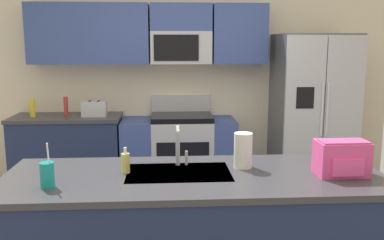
% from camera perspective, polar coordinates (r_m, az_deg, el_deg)
% --- Properties ---
extents(kitchen_wall_unit, '(5.20, 0.43, 2.60)m').
position_cam_1_polar(kitchen_wall_unit, '(5.26, -2.33, 7.39)').
color(kitchen_wall_unit, beige).
rests_on(kitchen_wall_unit, ground).
extents(back_counter, '(1.27, 0.63, 0.90)m').
position_cam_1_polar(back_counter, '(5.26, -16.37, -4.28)').
color(back_counter, '#1E2A4D').
rests_on(back_counter, ground).
extents(range_oven, '(1.36, 0.61, 1.10)m').
position_cam_1_polar(range_oven, '(5.14, -1.81, -4.30)').
color(range_oven, '#B7BABF').
rests_on(range_oven, ground).
extents(refrigerator, '(0.90, 0.76, 1.85)m').
position_cam_1_polar(refrigerator, '(5.27, 15.98, 1.03)').
color(refrigerator, '#4C4F54').
rests_on(refrigerator, ground).
extents(island_counter, '(2.47, 0.91, 0.90)m').
position_cam_1_polar(island_counter, '(2.92, 0.29, -15.73)').
color(island_counter, '#1E2A4D').
rests_on(island_counter, ground).
extents(toaster, '(0.28, 0.16, 0.18)m').
position_cam_1_polar(toaster, '(5.05, -13.05, 1.51)').
color(toaster, '#B7BABF').
rests_on(toaster, back_counter).
extents(pepper_mill, '(0.05, 0.05, 0.23)m').
position_cam_1_polar(pepper_mill, '(5.16, -16.69, 1.78)').
color(pepper_mill, '#B2332D').
rests_on(pepper_mill, back_counter).
extents(bottle_yellow, '(0.07, 0.07, 0.21)m').
position_cam_1_polar(bottle_yellow, '(5.22, -20.78, 1.52)').
color(bottle_yellow, yellow).
rests_on(bottle_yellow, back_counter).
extents(sink_faucet, '(0.09, 0.21, 0.28)m').
position_cam_1_polar(sink_faucet, '(2.89, -1.81, -3.05)').
color(sink_faucet, '#B7BABF').
rests_on(sink_faucet, island_counter).
extents(drink_cup_teal, '(0.08, 0.08, 0.27)m').
position_cam_1_polar(drink_cup_teal, '(2.63, -18.99, -7.02)').
color(drink_cup_teal, teal).
rests_on(drink_cup_teal, island_counter).
extents(soap_dispenser, '(0.06, 0.06, 0.17)m').
position_cam_1_polar(soap_dispenser, '(2.80, -8.98, -5.73)').
color(soap_dispenser, '#D8CC66').
rests_on(soap_dispenser, island_counter).
extents(paper_towel_roll, '(0.12, 0.12, 0.24)m').
position_cam_1_polar(paper_towel_roll, '(2.89, 6.91, -4.10)').
color(paper_towel_roll, white).
rests_on(paper_towel_roll, island_counter).
extents(backpack, '(0.32, 0.22, 0.23)m').
position_cam_1_polar(backpack, '(2.87, 19.60, -4.78)').
color(backpack, '#EA4C93').
rests_on(backpack, island_counter).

